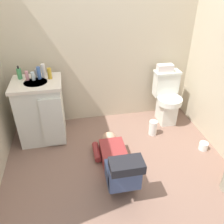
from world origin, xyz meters
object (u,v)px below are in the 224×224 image
object	(u,v)px
vanity_cabinet	(41,110)
faucet	(36,73)
bottle_pink	(27,76)
bottle_amber	(50,73)
bottle_white	(44,71)
person_plumber	(117,162)
bottle_clear	(33,76)
toilet_paper_roll	(203,146)
soap_dispenser	(19,74)
tissue_box	(165,68)
toilet	(167,98)
paper_towel_roll	(153,128)
bottle_blue	(39,73)

from	to	relation	value
vanity_cabinet	faucet	size ratio (longest dim) A/B	8.20
vanity_cabinet	bottle_pink	bearing A→B (deg)	145.26
bottle_pink	vanity_cabinet	bearing A→B (deg)	-34.74
bottle_amber	bottle_white	bearing A→B (deg)	139.40
person_plumber	bottle_clear	xyz separation A→B (m)	(-0.85, 0.92, 0.69)
faucet	bottle_amber	world-z (taller)	bottle_amber
person_plumber	toilet_paper_roll	size ratio (longest dim) A/B	9.68
soap_dispenser	bottle_amber	distance (m)	0.37
tissue_box	bottle_clear	size ratio (longest dim) A/B	2.18
soap_dispenser	bottle_white	xyz separation A→B (m)	(0.29, -0.00, 0.02)
toilet	paper_towel_roll	world-z (taller)	toilet
paper_towel_roll	person_plumber	bearing A→B (deg)	-135.37
bottle_clear	paper_towel_roll	xyz separation A→B (m)	(1.49, -0.29, -0.77)
toilet	bottle_amber	world-z (taller)	bottle_amber
toilet	bottle_white	bearing A→B (deg)	178.80
bottle_blue	toilet_paper_roll	world-z (taller)	bottle_blue
bottle_white	paper_towel_roll	bearing A→B (deg)	-14.56
tissue_box	bottle_amber	size ratio (longest dim) A/B	1.63
soap_dispenser	bottle_blue	distance (m)	0.24
person_plumber	bottle_clear	world-z (taller)	bottle_clear
vanity_cabinet	bottle_amber	size ratio (longest dim) A/B	6.08
bottle_pink	bottle_blue	xyz separation A→B (m)	(0.14, 0.01, 0.02)
toilet	bottle_blue	distance (m)	1.80
person_plumber	bottle_amber	world-z (taller)	bottle_amber
paper_towel_roll	bottle_white	bearing A→B (deg)	165.44
tissue_box	paper_towel_roll	xyz separation A→B (m)	(-0.26, -0.41, -0.69)
toilet	person_plumber	distance (m)	1.35
faucet	bottle_clear	xyz separation A→B (m)	(-0.03, -0.09, 0.00)
toilet	vanity_cabinet	bearing A→B (deg)	-177.11
vanity_cabinet	bottle_white	world-z (taller)	bottle_white
toilet	tissue_box	distance (m)	0.44
toilet	toilet_paper_roll	bearing A→B (deg)	-73.17
vanity_cabinet	toilet_paper_roll	xyz separation A→B (m)	(1.99, -0.66, -0.37)
vanity_cabinet	bottle_white	bearing A→B (deg)	52.50
person_plumber	paper_towel_roll	distance (m)	0.90
faucet	bottle_pink	bearing A→B (deg)	-141.96
paper_towel_roll	toilet_paper_roll	distance (m)	0.68
toilet	bottle_pink	world-z (taller)	bottle_pink
bottle_amber	toilet_paper_roll	bearing A→B (deg)	-21.67
vanity_cabinet	bottle_clear	size ratio (longest dim) A/B	8.12
bottle_clear	paper_towel_roll	world-z (taller)	bottle_clear
vanity_cabinet	tissue_box	xyz separation A→B (m)	(1.71, 0.18, 0.38)
faucet	bottle_pink	world-z (taller)	bottle_pink
bottle_blue	toilet	bearing A→B (deg)	0.24
vanity_cabinet	bottle_clear	xyz separation A→B (m)	(-0.03, 0.06, 0.45)
soap_dispenser	bottle_white	distance (m)	0.29
soap_dispenser	bottle_clear	distance (m)	0.18
toilet	tissue_box	xyz separation A→B (m)	(-0.05, 0.09, 0.43)
faucet	bottle_blue	size ratio (longest dim) A/B	0.66
bottle_clear	soap_dispenser	bearing A→B (deg)	157.41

